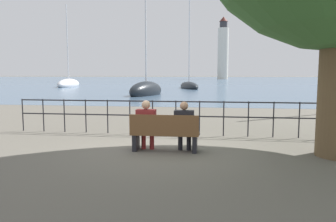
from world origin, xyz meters
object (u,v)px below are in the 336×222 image
(sailboat_1, at_px, (189,86))
(sailboat_0, at_px, (146,91))
(sailboat_3, at_px, (69,84))
(seated_person_left, at_px, (146,123))
(seated_person_right, at_px, (184,124))
(harbor_lighthouse, at_px, (223,50))
(park_bench, at_px, (165,134))

(sailboat_1, bearing_deg, sailboat_0, -118.26)
(sailboat_0, relative_size, sailboat_3, 0.84)
(seated_person_left, bearing_deg, sailboat_3, 117.24)
(sailboat_3, bearing_deg, sailboat_1, -18.77)
(seated_person_right, height_order, sailboat_1, sailboat_1)
(sailboat_1, bearing_deg, harbor_lighthouse, 68.11)
(seated_person_right, distance_m, sailboat_1, 36.28)
(harbor_lighthouse, bearing_deg, sailboat_0, -94.78)
(park_bench, height_order, seated_person_left, seated_person_left)
(seated_person_right, bearing_deg, harbor_lighthouse, 88.33)
(park_bench, relative_size, seated_person_left, 1.34)
(park_bench, distance_m, sailboat_1, 36.32)
(sailboat_0, height_order, sailboat_1, sailboat_1)
(seated_person_left, height_order, seated_person_right, seated_person_left)
(seated_person_left, relative_size, harbor_lighthouse, 0.05)
(seated_person_right, xyz_separation_m, sailboat_1, (-2.73, 36.18, -0.31))
(park_bench, distance_m, sailboat_3, 45.30)
(park_bench, xyz_separation_m, sailboat_3, (-21.07, 40.10, -0.03))
(harbor_lighthouse, bearing_deg, sailboat_1, -93.92)
(park_bench, height_order, seated_person_right, seated_person_right)
(harbor_lighthouse, bearing_deg, seated_person_right, -91.67)
(seated_person_right, distance_m, sailboat_0, 21.99)
(sailboat_1, bearing_deg, sailboat_3, 150.46)
(park_bench, distance_m, harbor_lighthouse, 132.83)
(sailboat_3, bearing_deg, park_bench, -69.49)
(seated_person_left, bearing_deg, sailboat_1, 92.87)
(park_bench, relative_size, sailboat_3, 0.13)
(park_bench, relative_size, seated_person_right, 1.36)
(park_bench, height_order, sailboat_1, sailboat_1)
(seated_person_right, xyz_separation_m, sailboat_3, (-21.52, 40.03, -0.26))
(sailboat_0, bearing_deg, sailboat_1, 91.46)
(seated_person_left, bearing_deg, park_bench, -9.22)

